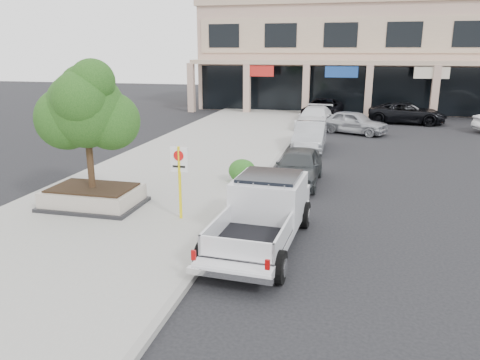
% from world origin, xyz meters
% --- Properties ---
extents(ground, '(120.00, 120.00, 0.00)m').
position_xyz_m(ground, '(0.00, 0.00, 0.00)').
color(ground, black).
rests_on(ground, ground).
extents(sidewalk, '(8.00, 52.00, 0.15)m').
position_xyz_m(sidewalk, '(-5.50, 6.00, 0.07)').
color(sidewalk, gray).
rests_on(sidewalk, ground).
extents(curb, '(0.20, 52.00, 0.15)m').
position_xyz_m(curb, '(-1.55, 6.00, 0.07)').
color(curb, gray).
rests_on(curb, ground).
extents(strip_mall, '(40.55, 12.43, 9.50)m').
position_xyz_m(strip_mall, '(8.00, 33.93, 4.75)').
color(strip_mall, tan).
rests_on(strip_mall, ground).
extents(planter, '(3.20, 2.20, 0.68)m').
position_xyz_m(planter, '(-6.45, 1.18, 0.48)').
color(planter, black).
rests_on(planter, sidewalk).
extents(planter_tree, '(2.90, 2.55, 4.00)m').
position_xyz_m(planter_tree, '(-6.31, 1.34, 3.41)').
color(planter_tree, black).
rests_on(planter_tree, planter).
extents(no_parking_sign, '(0.55, 0.09, 2.30)m').
position_xyz_m(no_parking_sign, '(-3.15, 0.76, 1.63)').
color(no_parking_sign, yellow).
rests_on(no_parking_sign, sidewalk).
extents(hedge, '(1.10, 0.99, 0.93)m').
position_xyz_m(hedge, '(-2.24, 5.28, 0.62)').
color(hedge, '#204714').
rests_on(hedge, sidewalk).
extents(pickup_truck, '(2.43, 5.86, 1.81)m').
position_xyz_m(pickup_truck, '(-0.35, -0.50, 0.91)').
color(pickup_truck, silver).
rests_on(pickup_truck, ground).
extents(curb_car_a, '(1.77, 4.27, 1.45)m').
position_xyz_m(curb_car_a, '(-0.09, 6.15, 0.72)').
color(curb_car_a, '#323638').
rests_on(curb_car_a, ground).
extents(curb_car_b, '(1.64, 4.57, 1.50)m').
position_xyz_m(curb_car_b, '(-0.29, 13.12, 0.75)').
color(curb_car_b, '#9EA0A5').
rests_on(curb_car_b, ground).
extents(curb_car_c, '(2.50, 5.38, 1.52)m').
position_xyz_m(curb_car_c, '(-0.64, 20.16, 0.76)').
color(curb_car_c, white).
rests_on(curb_car_c, ground).
extents(curb_car_d, '(3.14, 6.06, 1.63)m').
position_xyz_m(curb_car_d, '(-0.41, 24.87, 0.82)').
color(curb_car_d, black).
rests_on(curb_car_d, ground).
extents(lot_car_a, '(4.72, 3.36, 1.49)m').
position_xyz_m(lot_car_a, '(2.00, 18.88, 0.75)').
color(lot_car_a, '#A3A4AA').
rests_on(lot_car_a, ground).
extents(lot_car_d, '(5.79, 3.18, 1.54)m').
position_xyz_m(lot_car_d, '(5.81, 24.37, 0.77)').
color(lot_car_d, black).
rests_on(lot_car_d, ground).
extents(lot_car_e, '(4.39, 2.12, 1.45)m').
position_xyz_m(lot_car_e, '(5.99, 25.07, 0.72)').
color(lot_car_e, gray).
rests_on(lot_car_e, ground).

